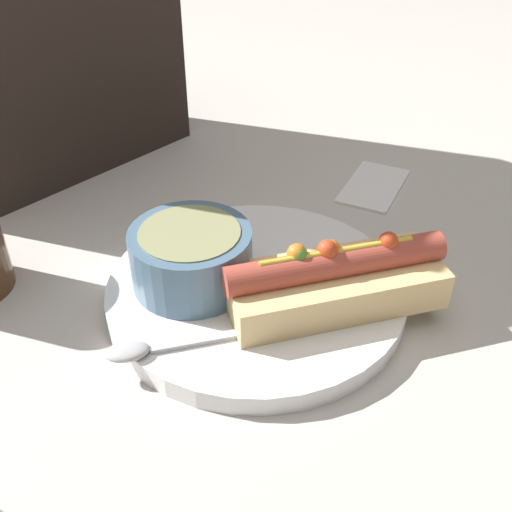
{
  "coord_description": "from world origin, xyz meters",
  "views": [
    {
      "loc": [
        -0.29,
        -0.26,
        0.33
      ],
      "look_at": [
        0.0,
        0.0,
        0.04
      ],
      "focal_mm": 42.0,
      "sensor_mm": 36.0,
      "label": 1
    }
  ],
  "objects": [
    {
      "name": "ground_plane",
      "position": [
        0.0,
        0.0,
        0.0
      ],
      "size": [
        4.0,
        4.0,
        0.0
      ],
      "primitive_type": "plane",
      "color": "#BCB7AD"
    },
    {
      "name": "spoon",
      "position": [
        -0.1,
        -0.0,
        0.02
      ],
      "size": [
        0.14,
        0.1,
        0.01
      ],
      "rotation": [
        0.0,
        0.0,
        2.56
      ],
      "color": "#B7B7BC",
      "rests_on": "dinner_plate"
    },
    {
      "name": "hot_dog",
      "position": [
        0.02,
        -0.06,
        0.04
      ],
      "size": [
        0.18,
        0.15,
        0.06
      ],
      "rotation": [
        0.0,
        0.0,
        -0.56
      ],
      "color": "#E5C17F",
      "rests_on": "dinner_plate"
    },
    {
      "name": "soup_bowl",
      "position": [
        -0.03,
        0.04,
        0.04
      ],
      "size": [
        0.1,
        0.1,
        0.05
      ],
      "color": "slate",
      "rests_on": "dinner_plate"
    },
    {
      "name": "dinner_plate",
      "position": [
        0.0,
        0.0,
        0.01
      ],
      "size": [
        0.25,
        0.25,
        0.02
      ],
      "color": "white",
      "rests_on": "ground_plane"
    },
    {
      "name": "napkin",
      "position": [
        0.23,
        0.03,
        0.0
      ],
      "size": [
        0.11,
        0.08,
        0.01
      ],
      "rotation": [
        0.0,
        0.0,
        0.28
      ],
      "color": "white",
      "rests_on": "ground_plane"
    }
  ]
}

